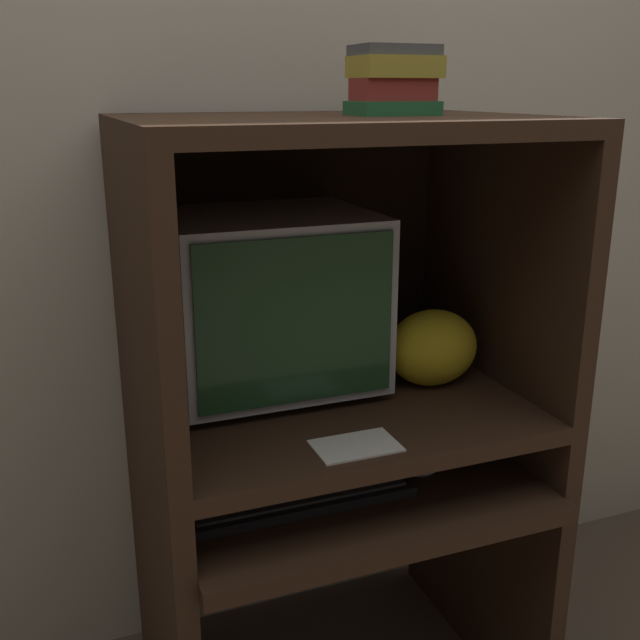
# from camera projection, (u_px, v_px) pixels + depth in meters

# --- Properties ---
(wall_back) EXTENTS (6.00, 0.06, 2.60)m
(wall_back) POSITION_uv_depth(u_px,v_px,m) (276.00, 134.00, 1.81)
(wall_back) COLOR beige
(wall_back) RESTS_ON ground_plane
(desk_base) EXTENTS (0.84, 0.68, 0.61)m
(desk_base) POSITION_uv_depth(u_px,v_px,m) (340.00, 556.00, 1.71)
(desk_base) COLOR #382316
(desk_base) RESTS_ON ground_plane
(desk_monitor_shelf) EXTENTS (0.84, 0.64, 0.16)m
(desk_monitor_shelf) POSITION_uv_depth(u_px,v_px,m) (334.00, 412.00, 1.64)
(desk_monitor_shelf) COLOR #382316
(desk_monitor_shelf) RESTS_ON desk_base
(hutch_upper) EXTENTS (0.84, 0.64, 0.59)m
(hutch_upper) POSITION_uv_depth(u_px,v_px,m) (330.00, 218.00, 1.54)
(hutch_upper) COLOR #382316
(hutch_upper) RESTS_ON desk_monitor_shelf
(crt_monitor) EXTENTS (0.44, 0.38, 0.39)m
(crt_monitor) POSITION_uv_depth(u_px,v_px,m) (269.00, 299.00, 1.62)
(crt_monitor) COLOR #B2B2B7
(crt_monitor) RESTS_ON desk_monitor_shelf
(keyboard) EXTENTS (0.47, 0.14, 0.03)m
(keyboard) POSITION_uv_depth(u_px,v_px,m) (297.00, 495.00, 1.51)
(keyboard) COLOR black
(keyboard) RESTS_ON desk_base
(mouse) EXTENTS (0.07, 0.05, 0.03)m
(mouse) POSITION_uv_depth(u_px,v_px,m) (422.00, 468.00, 1.61)
(mouse) COLOR #B7B7B7
(mouse) RESTS_ON desk_base
(snack_bag) EXTENTS (0.21, 0.16, 0.17)m
(snack_bag) POSITION_uv_depth(u_px,v_px,m) (432.00, 348.00, 1.67)
(snack_bag) COLOR gold
(snack_bag) RESTS_ON desk_monitor_shelf
(book_stack) EXTENTS (0.17, 0.13, 0.13)m
(book_stack) POSITION_uv_depth(u_px,v_px,m) (394.00, 80.00, 1.46)
(book_stack) COLOR #236638
(book_stack) RESTS_ON hutch_upper
(paper_card) EXTENTS (0.16, 0.10, 0.00)m
(paper_card) POSITION_uv_depth(u_px,v_px,m) (356.00, 446.00, 1.40)
(paper_card) COLOR white
(paper_card) RESTS_ON desk_monitor_shelf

